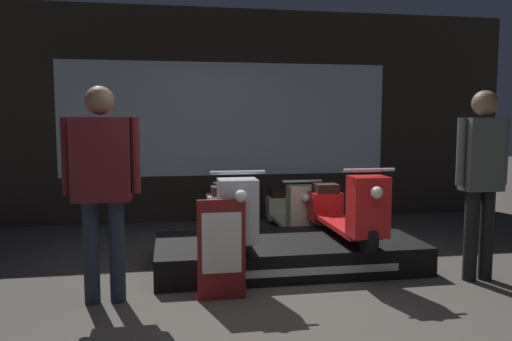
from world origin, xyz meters
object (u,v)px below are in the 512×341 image
object	(u,v)px
scooter_backrow_0	(228,213)
person_left_browsing	(102,174)
scooter_display_left	(230,213)
scooter_display_right	(345,210)
scooter_backrow_1	(290,211)
person_right_browsing	(482,171)
price_sign_board	(222,249)

from	to	relation	value
scooter_backrow_0	person_left_browsing	xyz separation A→B (m)	(-1.31, -2.28, 0.79)
scooter_display_left	scooter_display_right	size ratio (longest dim) A/B	1.00
scooter_display_right	scooter_display_left	bearing A→B (deg)	180.00
scooter_backrow_0	scooter_backrow_1	xyz separation A→B (m)	(0.85, 0.00, 0.00)
scooter_display_left	person_right_browsing	bearing A→B (deg)	-16.63
scooter_display_right	person_left_browsing	world-z (taller)	person_left_browsing
person_left_browsing	person_right_browsing	distance (m)	3.47
scooter_display_left	scooter_backrow_1	bearing A→B (deg)	57.23
scooter_backrow_0	price_sign_board	world-z (taller)	price_sign_board
scooter_display_left	scooter_display_right	world-z (taller)	same
scooter_display_left	scooter_backrow_1	distance (m)	1.90
scooter_display_right	scooter_backrow_0	world-z (taller)	scooter_display_right
scooter_display_left	price_sign_board	size ratio (longest dim) A/B	1.96
scooter_backrow_1	person_right_browsing	distance (m)	2.73
scooter_display_right	scooter_backrow_0	bearing A→B (deg)	123.86
scooter_backrow_1	price_sign_board	world-z (taller)	price_sign_board
scooter_display_left	person_right_browsing	world-z (taller)	person_right_browsing
scooter_display_left	scooter_backrow_1	size ratio (longest dim) A/B	1.00
price_sign_board	scooter_backrow_1	bearing A→B (deg)	63.58
scooter_backrow_0	person_left_browsing	bearing A→B (deg)	-119.95
scooter_display_right	person_right_browsing	bearing A→B (deg)	-32.34
person_right_browsing	scooter_backrow_0	bearing A→B (deg)	133.47
scooter_display_left	person_left_browsing	bearing A→B (deg)	-148.82
person_left_browsing	scooter_display_right	bearing A→B (deg)	16.29
scooter_display_right	price_sign_board	distance (m)	1.62
scooter_display_left	scooter_backrow_0	world-z (taller)	scooter_display_left
price_sign_board	person_left_browsing	bearing A→B (deg)	173.53
person_left_browsing	price_sign_board	world-z (taller)	person_left_browsing
person_left_browsing	scooter_display_left	bearing A→B (deg)	31.18
scooter_display_right	person_left_browsing	xyz separation A→B (m)	(-2.37, -0.69, 0.50)
scooter_backrow_1	price_sign_board	bearing A→B (deg)	-116.42
person_right_browsing	price_sign_board	world-z (taller)	person_right_browsing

